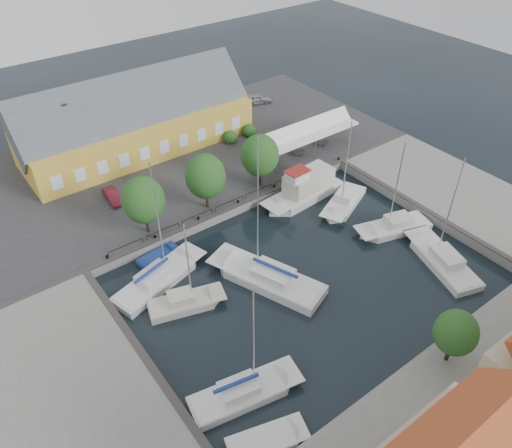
{
  "coord_description": "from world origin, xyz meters",
  "views": [
    {
      "loc": [
        -23.6,
        -25.66,
        32.52
      ],
      "look_at": [
        0.0,
        6.0,
        1.5
      ],
      "focal_mm": 35.0,
      "sensor_mm": 36.0,
      "label": 1
    }
  ],
  "objects": [
    {
      "name": "launch_nw",
      "position": [
        -9.74,
        8.83,
        0.09
      ],
      "size": [
        4.44,
        2.25,
        0.88
      ],
      "color": "navy",
      "rests_on": "ground"
    },
    {
      "name": "warehouse",
      "position": [
        -2.6,
        28.36,
        4.43
      ],
      "size": [
        28.56,
        14.0,
        9.55
      ],
      "color": "gold",
      "rests_on": "north_quay"
    },
    {
      "name": "quay_trees",
      "position": [
        -2.0,
        12.0,
        4.88
      ],
      "size": [
        18.2,
        4.2,
        6.3
      ],
      "color": "black",
      "rests_on": "north_quay"
    },
    {
      "name": "car_silver",
      "position": [
        17.79,
        29.67,
        1.74
      ],
      "size": [
        4.65,
        3.29,
        1.47
      ],
      "primitive_type": "imported",
      "rotation": [
        0.0,
        0.0,
        1.17
      ],
      "color": "#9DA0A4",
      "rests_on": "north_quay"
    },
    {
      "name": "ground",
      "position": [
        0.0,
        0.0,
        0.0
      ],
      "size": [
        140.0,
        140.0,
        0.0
      ],
      "primitive_type": "plane",
      "color": "black",
      "rests_on": "ground"
    },
    {
      "name": "east_boat_b",
      "position": [
        12.04,
        -1.86,
        0.26
      ],
      "size": [
        8.38,
        4.78,
        11.04
      ],
      "color": "silver",
      "rests_on": "ground"
    },
    {
      "name": "tent_canopy",
      "position": [
        14.0,
        14.5,
        3.68
      ],
      "size": [
        14.0,
        4.0,
        2.83
      ],
      "color": "white",
      "rests_on": "north_quay"
    },
    {
      "name": "east_boat_a",
      "position": [
        10.94,
        4.45,
        0.26
      ],
      "size": [
        8.06,
        5.49,
        11.09
      ],
      "color": "silver",
      "rests_on": "ground"
    },
    {
      "name": "west_boat_b",
      "position": [
        -10.77,
        1.91,
        0.26
      ],
      "size": [
        7.06,
        4.12,
        9.48
      ],
      "color": "#BCB8A9",
      "rests_on": "ground"
    },
    {
      "name": "center_sailboat",
      "position": [
        -3.14,
        -0.11,
        0.36
      ],
      "size": [
        7.18,
        11.64,
        15.19
      ],
      "color": "silver",
      "rests_on": "ground"
    },
    {
      "name": "car_red",
      "position": [
        -9.61,
        19.11,
        1.6
      ],
      "size": [
        1.53,
        3.72,
        1.2
      ],
      "primitive_type": "imported",
      "rotation": [
        0.0,
        0.0,
        -0.07
      ],
      "color": "#5A1420",
      "rests_on": "north_quay"
    },
    {
      "name": "trawler",
      "position": [
        8.39,
        8.1,
        1.02
      ],
      "size": [
        10.58,
        3.8,
        5.0
      ],
      "color": "silver",
      "rests_on": "ground"
    },
    {
      "name": "west_boat_d",
      "position": [
        -11.85,
        -8.32,
        0.27
      ],
      "size": [
        8.87,
        4.16,
        11.48
      ],
      "color": "silver",
      "rests_on": "ground"
    },
    {
      "name": "north_quay",
      "position": [
        0.0,
        23.0,
        0.5
      ],
      "size": [
        56.0,
        26.0,
        1.0
      ],
      "primitive_type": "cube",
      "color": "#2D2D30",
      "rests_on": "ground"
    },
    {
      "name": "quay_edge_fittings",
      "position": [
        0.02,
        4.75,
        1.06
      ],
      "size": [
        56.0,
        24.72,
        0.4
      ],
      "color": "#383533",
      "rests_on": "north_quay"
    },
    {
      "name": "east_boat_c",
      "position": [
        11.72,
        -8.07,
        0.26
      ],
      "size": [
        5.55,
        9.61,
        11.75
      ],
      "color": "silver",
      "rests_on": "ground"
    },
    {
      "name": "west_boat_a",
      "position": [
        -11.21,
        5.91,
        0.27
      ],
      "size": [
        10.17,
        5.46,
        12.92
      ],
      "color": "silver",
      "rests_on": "ground"
    },
    {
      "name": "east_quay",
      "position": [
        22.0,
        -2.0,
        0.5
      ],
      "size": [
        12.0,
        24.0,
        1.0
      ],
      "primitive_type": "cube",
      "color": "slate",
      "rests_on": "ground"
    },
    {
      "name": "launch_sw",
      "position": [
        -12.67,
        -12.13,
        0.09
      ],
      "size": [
        5.9,
        3.56,
        0.98
      ],
      "color": "silver",
      "rests_on": "ground"
    },
    {
      "name": "west_quay",
      "position": [
        -22.0,
        -2.0,
        0.5
      ],
      "size": [
        12.0,
        24.0,
        1.0
      ],
      "primitive_type": "cube",
      "color": "slate",
      "rests_on": "ground"
    },
    {
      "name": "south_bank",
      "position": [
        0.0,
        -21.0,
        0.5
      ],
      "size": [
        56.0,
        14.0,
        1.0
      ],
      "primitive_type": "cube",
      "color": "slate",
      "rests_on": "ground"
    }
  ]
}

